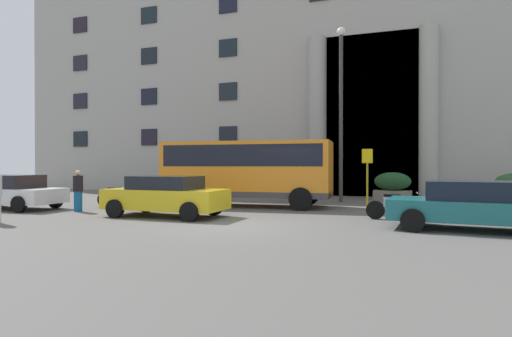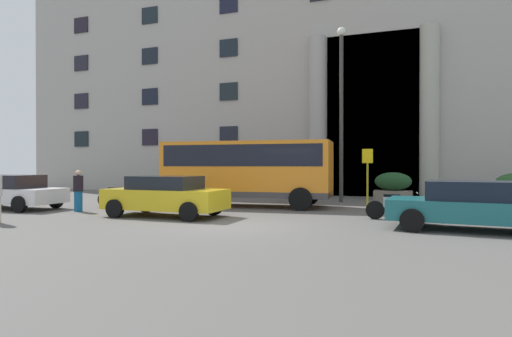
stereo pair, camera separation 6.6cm
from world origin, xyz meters
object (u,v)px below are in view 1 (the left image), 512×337
at_px(orange_minibus, 247,168).
at_px(motorcycle_near_kerb, 493,208).
at_px(white_taxi_kerbside, 166,196).
at_px(parked_sedan_far, 8,191).
at_px(motorcycle_far_end, 397,206).
at_px(scooter_by_planter, 117,196).
at_px(bus_stop_sign, 367,171).
at_px(hedge_planter_entrance_right, 288,184).
at_px(lamppost_plaza_centre, 341,101).
at_px(pedestrian_man_crossing, 78,191).
at_px(hedge_planter_far_east, 393,187).
at_px(parked_hatchback_near, 474,205).

xyz_separation_m(orange_minibus, motorcycle_near_kerb, (8.95, -2.22, -1.19)).
height_order(white_taxi_kerbside, parked_sedan_far, white_taxi_kerbside).
bearing_deg(orange_minibus, motorcycle_far_end, -27.41).
relative_size(parked_sedan_far, scooter_by_planter, 2.40).
xyz_separation_m(bus_stop_sign, white_taxi_kerbside, (-6.16, -5.96, -0.80)).
distance_m(parked_sedan_far, motorcycle_near_kerb, 17.72).
xyz_separation_m(hedge_planter_entrance_right, lamppost_plaza_centre, (2.97, -1.42, 4.04)).
bearing_deg(orange_minibus, pedestrian_man_crossing, -147.12).
height_order(hedge_planter_far_east, hedge_planter_entrance_right, hedge_planter_entrance_right).
bearing_deg(parked_hatchback_near, orange_minibus, 157.19).
bearing_deg(lamppost_plaza_centre, motorcycle_near_kerb, -45.78).
bearing_deg(hedge_planter_far_east, white_taxi_kerbside, -126.14).
relative_size(white_taxi_kerbside, scooter_by_planter, 2.14).
distance_m(orange_minibus, bus_stop_sign, 5.12).
bearing_deg(pedestrian_man_crossing, motorcycle_far_end, 1.05).
relative_size(hedge_planter_entrance_right, scooter_by_planter, 0.80).
distance_m(bus_stop_sign, motorcycle_near_kerb, 5.73).
distance_m(white_taxi_kerbside, pedestrian_man_crossing, 3.98).
bearing_deg(bus_stop_sign, motorcycle_far_end, -72.86).
bearing_deg(pedestrian_man_crossing, scooter_by_planter, 74.86).
height_order(hedge_planter_far_east, motorcycle_far_end, hedge_planter_far_east).
distance_m(white_taxi_kerbside, motorcycle_far_end, 7.67).
height_order(motorcycle_far_end, scooter_by_planter, same).
height_order(orange_minibus, parked_sedan_far, orange_minibus).
distance_m(bus_stop_sign, motorcycle_far_end, 4.50).
distance_m(orange_minibus, motorcycle_far_end, 6.75).
distance_m(orange_minibus, pedestrian_man_crossing, 6.75).
xyz_separation_m(orange_minibus, lamppost_plaza_centre, (3.47, 3.40, 3.14)).
height_order(hedge_planter_entrance_right, parked_hatchback_near, hedge_planter_entrance_right).
relative_size(orange_minibus, motorcycle_near_kerb, 3.61).
distance_m(hedge_planter_entrance_right, lamppost_plaza_centre, 5.21).
bearing_deg(motorcycle_near_kerb, parked_hatchback_near, -122.90).
bearing_deg(white_taxi_kerbside, parked_hatchback_near, 0.93).
xyz_separation_m(hedge_planter_far_east, lamppost_plaza_centre, (-2.28, -1.94, 4.11)).
distance_m(parked_sedan_far, lamppost_plaza_centre, 14.93).
bearing_deg(motorcycle_far_end, parked_sedan_far, -175.82).
bearing_deg(lamppost_plaza_centre, scooter_by_planter, -146.61).
height_order(parked_hatchback_near, pedestrian_man_crossing, pedestrian_man_crossing).
xyz_separation_m(bus_stop_sign, motorcycle_far_end, (1.29, -4.17, -1.07)).
relative_size(bus_stop_sign, motorcycle_near_kerb, 1.22).
relative_size(white_taxi_kerbside, pedestrian_man_crossing, 2.63).
height_order(hedge_planter_far_east, scooter_by_planter, hedge_planter_far_east).
distance_m(bus_stop_sign, white_taxi_kerbside, 8.61).
relative_size(parked_hatchback_near, pedestrian_man_crossing, 2.86).
distance_m(orange_minibus, lamppost_plaza_centre, 5.79).
relative_size(bus_stop_sign, pedestrian_man_crossing, 1.56).
bearing_deg(lamppost_plaza_centre, parked_sedan_far, -147.56).
bearing_deg(parked_sedan_far, pedestrian_man_crossing, 2.17).
relative_size(scooter_by_planter, pedestrian_man_crossing, 1.23).
xyz_separation_m(motorcycle_near_kerb, pedestrian_man_crossing, (-14.23, -1.88, 0.33)).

